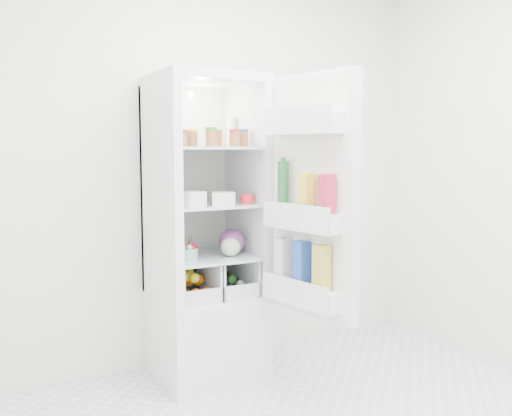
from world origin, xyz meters
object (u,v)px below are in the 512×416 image
fridge_door (310,202)px  refrigerator (203,267)px  mushroom_bowl (186,254)px  red_cabbage (232,242)px

fridge_door → refrigerator: bearing=19.4°
mushroom_bowl → fridge_door: fridge_door is taller
red_cabbage → mushroom_bowl: (-0.30, -0.02, -0.04)m
mushroom_bowl → refrigerator: bearing=40.9°
refrigerator → mushroom_bowl: refrigerator is taller
red_cabbage → mushroom_bowl: bearing=-176.9°
red_cabbage → fridge_door: size_ratio=0.12×
refrigerator → red_cabbage: size_ratio=11.70×
mushroom_bowl → fridge_door: 0.78m
red_cabbage → mushroom_bowl: red_cabbage is taller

